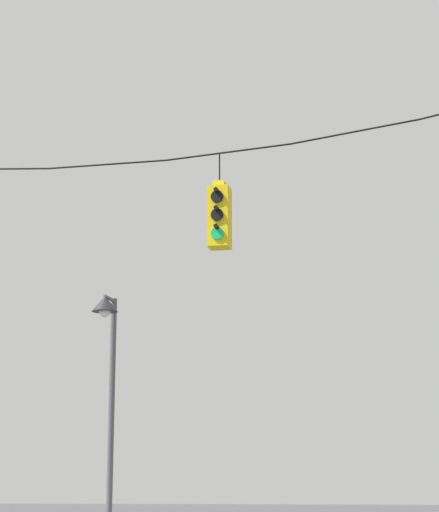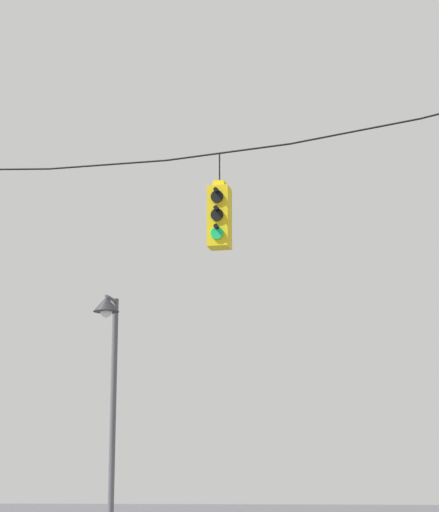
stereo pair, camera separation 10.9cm
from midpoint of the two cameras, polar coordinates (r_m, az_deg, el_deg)
span_wire at (r=16.80m, az=-6.62°, el=6.05°), size 14.36×0.03×0.79m
traffic_light_near_left_pole at (r=15.92m, az=-0.20°, el=2.28°), size 0.34×0.46×1.57m
street_lamp at (r=19.54m, az=-6.57°, el=-6.10°), size 0.51×0.87×5.33m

